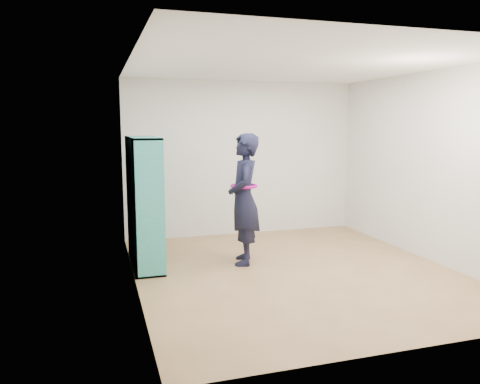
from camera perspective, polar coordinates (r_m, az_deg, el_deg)
name	(u,v)px	position (r m, az deg, el deg)	size (l,w,h in m)	color
floor	(295,271)	(6.16, 6.67, -9.55)	(4.50, 4.50, 0.00)	olive
ceiling	(298,64)	(5.92, 7.10, 15.19)	(4.50, 4.50, 0.00)	white
wall_left	(133,176)	(5.41, -12.89, 1.91)	(0.02, 4.50, 2.60)	silver
wall_right	(430,167)	(6.95, 22.14, 2.87)	(0.02, 4.50, 2.60)	silver
wall_back	(243,159)	(8.00, 0.31, 4.09)	(4.00, 0.02, 2.60)	silver
wall_front	(412,197)	(3.97, 20.18, -0.62)	(4.00, 0.02, 2.60)	silver
bookshelf	(142,204)	(6.36, -11.86, -1.39)	(0.38, 1.29, 1.72)	teal
person	(244,199)	(6.28, 0.49, -0.87)	(0.58, 0.73, 1.76)	black
smartphone	(232,190)	(6.33, -0.96, 0.26)	(0.01, 0.11, 0.14)	silver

